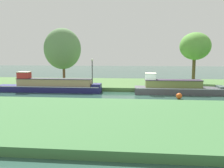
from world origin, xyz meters
TOP-DOWN VIEW (x-y plane):
  - ground_plane at (0.00, 0.00)m, footprint 120.00×120.00m
  - riverbank_far at (0.00, 7.00)m, footprint 72.00×10.00m
  - riverbank_near at (0.00, -9.00)m, footprint 72.00×10.00m
  - navy_barge at (-9.72, 1.20)m, footprint 10.95×1.53m
  - slate_narrowboat at (3.09, 1.20)m, footprint 8.64×1.82m
  - willow_tree_left at (-10.20, 7.02)m, footprint 4.75×3.50m
  - willow_tree_centre at (6.18, 7.06)m, footprint 3.63×3.98m
  - lamp_post at (-5.72, 3.55)m, footprint 0.24×0.24m
  - mooring_post_near at (3.98, 2.65)m, footprint 0.17×0.17m
  - channel_buoy at (2.89, -1.51)m, footprint 0.52×0.52m

SIDE VIEW (x-z plane):
  - ground_plane at x=0.00m, z-range 0.00..0.00m
  - riverbank_far at x=0.00m, z-range 0.00..0.40m
  - riverbank_near at x=0.00m, z-range 0.00..0.40m
  - channel_buoy at x=2.89m, z-range 0.00..0.52m
  - slate_narrowboat at x=3.09m, z-range -0.39..1.66m
  - navy_barge at x=-9.72m, z-range -0.40..1.69m
  - mooring_post_near at x=3.98m, z-range 0.40..1.03m
  - lamp_post at x=-5.72m, z-range 0.78..3.80m
  - willow_tree_left at x=-10.20m, z-range 1.20..7.97m
  - willow_tree_centre at x=6.18m, z-range 1.78..7.88m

